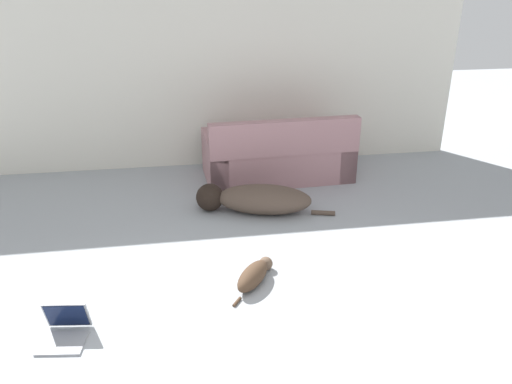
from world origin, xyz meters
The scene contains 5 objects.
wall_back centered at (0.00, 4.27, 1.32)m, with size 6.65×0.06×2.64m.
couch centered at (0.94, 3.65, 0.25)m, with size 1.71×0.93×0.78m.
dog centered at (0.53, 2.75, 0.14)m, with size 1.40×0.63×0.29m.
cat centered at (0.32, 1.50, 0.08)m, with size 0.41×0.54×0.16m.
laptop_open centered at (-1.01, 1.09, 0.08)m, with size 0.33×0.34×0.24m.
Camera 1 is at (-0.19, -1.74, 2.21)m, focal length 35.00 mm.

